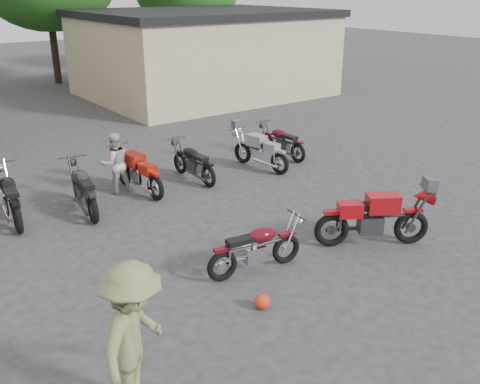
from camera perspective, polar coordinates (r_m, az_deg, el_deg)
ground at (r=9.38m, az=2.58°, el=-9.70°), size 90.00×90.00×0.00m
stucco_building at (r=25.39m, az=-3.96°, el=14.29°), size 10.00×8.00×3.50m
tree_3 at (r=33.01m, az=-5.65°, el=19.42°), size 6.08×6.08×7.60m
vintage_motorcycle at (r=9.50m, az=1.83°, el=-5.65°), size 1.88×0.84×1.05m
sportbike at (r=10.72m, az=14.20°, el=-2.42°), size 2.25×1.78×1.28m
helmet at (r=8.68m, az=2.38°, el=-11.60°), size 0.32×0.32×0.24m
person_light at (r=13.39m, az=-13.18°, el=3.01°), size 0.78×0.63×1.51m
person_tan at (r=6.52m, az=-11.17°, el=-15.26°), size 1.45×1.40×1.98m
row_bike_2 at (r=12.54m, az=-23.39°, el=-0.24°), size 0.89×2.13×1.20m
row_bike_3 at (r=12.50m, az=-16.37°, el=0.55°), size 0.95×2.10×1.17m
row_bike_4 at (r=13.37m, az=-10.88°, el=2.37°), size 0.85×2.05×1.16m
row_bike_5 at (r=14.03m, az=-5.05°, el=3.40°), size 0.65×1.87×1.08m
row_bike_6 at (r=14.88m, az=2.11°, el=4.62°), size 0.93×2.02×1.13m
row_bike_7 at (r=15.93m, az=4.45°, el=5.57°), size 0.68×1.84×1.05m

